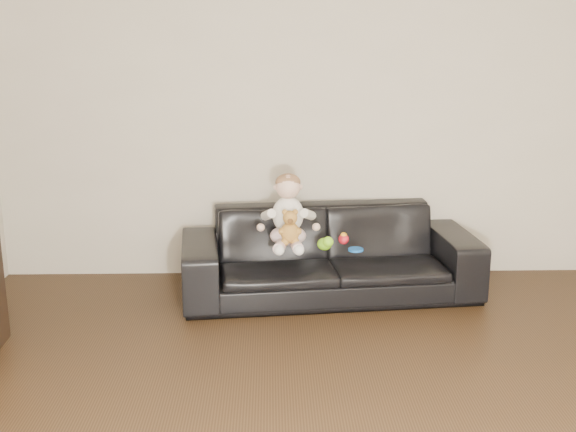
{
  "coord_description": "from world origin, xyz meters",
  "views": [
    {
      "loc": [
        -0.33,
        -2.93,
        1.97
      ],
      "look_at": [
        -0.21,
        2.14,
        0.64
      ],
      "focal_mm": 45.0,
      "sensor_mm": 36.0,
      "label": 1
    }
  ],
  "objects_px": {
    "sofa": "(329,253)",
    "toy_blue_disc": "(356,250)",
    "teddy_bear": "(290,227)",
    "toy_rattle": "(344,239)",
    "toy_green": "(324,244)",
    "baby": "(288,215)"
  },
  "relations": [
    {
      "from": "baby",
      "to": "toy_rattle",
      "type": "distance_m",
      "value": 0.46
    },
    {
      "from": "sofa",
      "to": "toy_green",
      "type": "relative_size",
      "value": 17.3
    },
    {
      "from": "toy_green",
      "to": "toy_rattle",
      "type": "xyz_separation_m",
      "value": [
        0.15,
        0.14,
        -0.01
      ]
    },
    {
      "from": "toy_rattle",
      "to": "toy_green",
      "type": "bearing_deg",
      "value": -137.88
    },
    {
      "from": "baby",
      "to": "sofa",
      "type": "bearing_deg",
      "value": 23.62
    },
    {
      "from": "sofa",
      "to": "baby",
      "type": "distance_m",
      "value": 0.47
    },
    {
      "from": "sofa",
      "to": "toy_green",
      "type": "bearing_deg",
      "value": -108.88
    },
    {
      "from": "toy_green",
      "to": "toy_blue_disc",
      "type": "relative_size",
      "value": 1.16
    },
    {
      "from": "baby",
      "to": "teddy_bear",
      "type": "height_order",
      "value": "baby"
    },
    {
      "from": "toy_rattle",
      "to": "baby",
      "type": "bearing_deg",
      "value": -177.14
    },
    {
      "from": "toy_green",
      "to": "toy_rattle",
      "type": "relative_size",
      "value": 1.63
    },
    {
      "from": "teddy_bear",
      "to": "toy_blue_disc",
      "type": "bearing_deg",
      "value": 1.24
    },
    {
      "from": "sofa",
      "to": "baby",
      "type": "xyz_separation_m",
      "value": [
        -0.31,
        -0.12,
        0.34
      ]
    },
    {
      "from": "toy_rattle",
      "to": "toy_blue_disc",
      "type": "bearing_deg",
      "value": -65.48
    },
    {
      "from": "toy_green",
      "to": "sofa",
      "type": "bearing_deg",
      "value": 76.98
    },
    {
      "from": "sofa",
      "to": "toy_blue_disc",
      "type": "xyz_separation_m",
      "value": [
        0.17,
        -0.26,
        0.11
      ]
    },
    {
      "from": "baby",
      "to": "teddy_bear",
      "type": "xyz_separation_m",
      "value": [
        0.01,
        -0.16,
        -0.05
      ]
    },
    {
      "from": "teddy_bear",
      "to": "sofa",
      "type": "bearing_deg",
      "value": 41.14
    },
    {
      "from": "teddy_bear",
      "to": "toy_green",
      "type": "bearing_deg",
      "value": 8.5
    },
    {
      "from": "toy_green",
      "to": "toy_rattle",
      "type": "distance_m",
      "value": 0.2
    },
    {
      "from": "teddy_bear",
      "to": "toy_rattle",
      "type": "height_order",
      "value": "teddy_bear"
    },
    {
      "from": "baby",
      "to": "toy_rattle",
      "type": "xyz_separation_m",
      "value": [
        0.41,
        0.02,
        -0.2
      ]
    }
  ]
}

